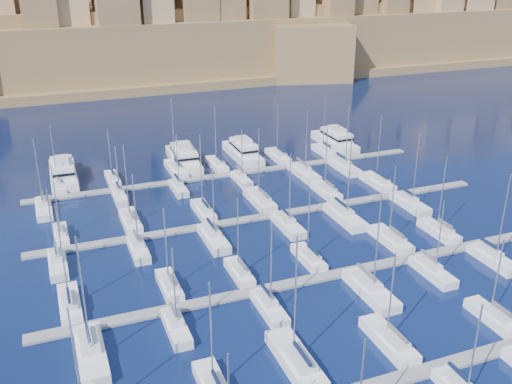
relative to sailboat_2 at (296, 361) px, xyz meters
name	(u,v)px	position (x,y,z in m)	size (l,w,h in m)	color
ground	(298,240)	(13.26, 27.81, -0.78)	(600.00, 600.00, 0.00)	black
pontoon_near	(427,370)	(13.26, -6.19, -0.58)	(84.00, 2.00, 0.40)	slate
pontoon_mid_near	(333,275)	(13.26, 15.81, -0.58)	(84.00, 2.00, 0.40)	slate
pontoon_mid_far	(274,215)	(13.26, 37.81, -0.58)	(84.00, 2.00, 0.40)	slate
pontoon_far	(233,174)	(13.26, 59.81, -0.58)	(84.00, 2.00, 0.40)	slate
sailboat_2	(296,361)	(0.00, 0.00, 0.00)	(3.19, 10.64, 16.45)	white
sailboat_3	(389,341)	(11.86, -0.70, -0.04)	(2.76, 9.21, 12.52)	white
sailboat_4	(493,317)	(26.76, -1.34, -0.06)	(2.37, 7.91, 11.71)	white
sailboat_12	(70,303)	(-22.83, 21.11, -0.03)	(2.65, 8.83, 14.83)	white
sailboat_13	(169,286)	(-9.63, 20.68, -0.05)	(2.39, 7.96, 12.55)	white
sailboat_14	(239,272)	(0.61, 20.53, -0.06)	(2.29, 7.65, 12.52)	white
sailboat_15	(309,258)	(11.79, 20.73, -0.07)	(2.42, 8.05, 11.34)	white
sailboat_16	(391,239)	(26.70, 21.34, -0.04)	(2.79, 9.30, 13.29)	white
sailboat_17	(439,231)	(35.85, 20.99, -0.04)	(2.58, 8.59, 13.95)	white
sailboat_18	(91,353)	(-21.37, 9.71, 0.00)	(3.14, 10.45, 16.38)	white
sailboat_19	(176,327)	(-11.07, 11.04, -0.06)	(2.32, 7.73, 12.29)	white
sailboat_20	(269,307)	(1.22, 10.85, -0.04)	(2.44, 8.13, 13.46)	white
sailboat_21	(370,290)	(15.66, 9.69, -0.01)	(3.15, 10.49, 15.34)	white
sailboat_22	(432,271)	(26.67, 10.71, -0.05)	(2.52, 8.41, 12.34)	white
sailboat_23	(493,258)	(37.50, 10.51, -0.03)	(2.65, 8.82, 14.82)	white
sailboat_24	(61,234)	(-22.55, 42.39, -0.05)	(2.21, 7.37, 13.01)	white
sailboat_25	(131,221)	(-11.09, 43.32, -0.03)	(2.78, 9.26, 14.57)	white
sailboat_26	(203,211)	(1.80, 42.97, -0.03)	(2.57, 8.55, 14.92)	white
sailboat_27	(260,200)	(12.98, 43.76, -0.02)	(3.04, 10.14, 14.62)	white
sailboat_28	(326,191)	(26.47, 43.15, -0.04)	(2.67, 8.91, 13.81)	white
sailboat_29	(378,182)	(38.28, 43.47, -0.02)	(2.87, 9.57, 14.91)	white
sailboat_30	(58,264)	(-23.64, 32.63, -0.05)	(2.57, 8.57, 13.12)	white
sailboat_31	(138,249)	(-11.70, 32.82, -0.04)	(2.46, 8.18, 13.68)	white
sailboat_32	(213,238)	(0.29, 32.08, -0.03)	(2.91, 9.69, 13.24)	white
sailboat_33	(288,225)	(13.47, 32.31, -0.03)	(2.77, 9.24, 14.02)	white
sailboat_34	(345,216)	(24.07, 31.64, 0.00)	(3.17, 10.58, 16.02)	white
sailboat_35	(410,203)	(38.06, 32.26, -0.03)	(2.80, 9.34, 14.59)	white
sailboat_36	(58,185)	(-21.59, 64.95, -0.04)	(2.55, 8.50, 13.22)	white
sailboat_37	(113,179)	(-11.04, 64.67, -0.07)	(2.38, 7.94, 11.47)	white
sailboat_38	(176,169)	(2.36, 65.66, -0.01)	(2.98, 9.94, 16.32)	white
sailboat_39	(217,164)	(11.41, 65.21, -0.04)	(2.71, 9.04, 13.80)	white
sailboat_40	(278,156)	(25.97, 65.38, -0.04)	(2.82, 9.39, 13.12)	white
sailboat_41	(324,151)	(37.39, 64.89, -0.04)	(2.51, 8.38, 13.51)	white
sailboat_42	(44,208)	(-24.73, 54.40, -0.03)	(2.72, 9.05, 14.15)	white
sailboat_43	(119,196)	(-11.14, 55.13, -0.07)	(2.27, 7.57, 11.17)	white
sailboat_44	(179,188)	(0.28, 55.07, -0.06)	(2.30, 7.68, 11.99)	white
sailboat_45	(241,179)	(13.39, 55.09, -0.07)	(2.29, 7.64, 11.53)	white
sailboat_46	(304,173)	(26.85, 53.77, -0.02)	(3.10, 10.33, 14.53)	white
sailboat_47	(344,167)	(36.47, 53.97, -0.02)	(2.98, 9.92, 14.55)	white
motor_yacht_a	(63,172)	(-20.29, 69.42, 0.95)	(5.38, 16.98, 5.25)	white
motor_yacht_b	(184,157)	(5.18, 69.64, 0.95)	(6.26, 17.63, 5.25)	white
motor_yacht_c	(243,151)	(18.82, 68.95, 0.95)	(4.87, 15.95, 5.25)	white
motor_yacht_d	(335,140)	(42.52, 69.00, 0.95)	(4.84, 16.02, 5.25)	white
fortified_city	(128,33)	(13.07, 183.07, 13.96)	(460.00, 108.95, 59.52)	brown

